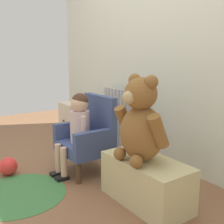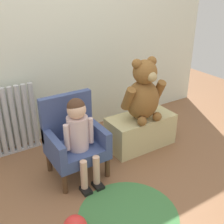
% 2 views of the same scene
% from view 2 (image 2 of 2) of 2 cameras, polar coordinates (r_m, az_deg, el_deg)
% --- Properties ---
extents(ground_plane, '(6.00, 6.00, 0.00)m').
position_cam_2_polar(ground_plane, '(2.23, 3.12, -17.84)').
color(ground_plane, brown).
extents(back_wall, '(3.80, 0.05, 2.40)m').
position_cam_2_polar(back_wall, '(2.77, -12.25, 18.18)').
color(back_wall, silver).
rests_on(back_wall, ground_plane).
extents(radiator, '(0.50, 0.05, 0.67)m').
position_cam_2_polar(radiator, '(2.76, -19.85, -1.81)').
color(radiator, '#B4B7BB').
rests_on(radiator, ground_plane).
extents(child_armchair, '(0.45, 0.40, 0.68)m').
position_cam_2_polar(child_armchair, '(2.37, -7.77, -5.41)').
color(child_armchair, '#3B4B7B').
rests_on(child_armchair, ground_plane).
extents(child_figure, '(0.25, 0.35, 0.71)m').
position_cam_2_polar(child_figure, '(2.21, -6.75, -3.53)').
color(child_figure, beige).
rests_on(child_figure, ground_plane).
extents(low_bench, '(0.66, 0.33, 0.32)m').
position_cam_2_polar(low_bench, '(2.81, 5.80, -3.83)').
color(low_bench, '#C4B981').
rests_on(low_bench, ground_plane).
extents(large_teddy_bear, '(0.43, 0.30, 0.59)m').
position_cam_2_polar(large_teddy_bear, '(2.58, 6.40, 3.80)').
color(large_teddy_bear, brown).
rests_on(large_teddy_bear, low_bench).
extents(floor_rug, '(0.72, 0.72, 0.01)m').
position_cam_2_polar(floor_rug, '(2.14, 3.33, -20.21)').
color(floor_rug, '#3E773F').
rests_on(floor_rug, ground_plane).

